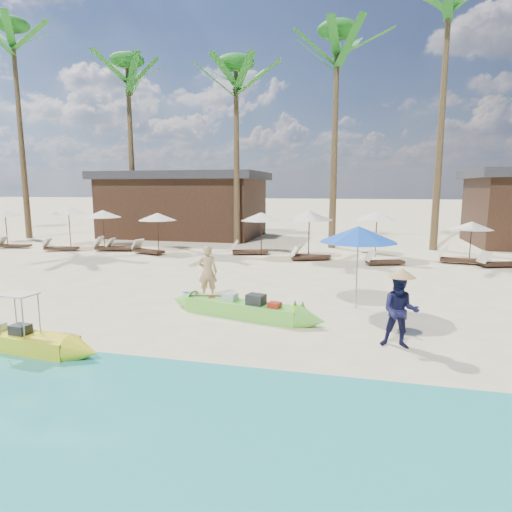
% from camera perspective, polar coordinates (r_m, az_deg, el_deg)
% --- Properties ---
extents(ground, '(240.00, 240.00, 0.00)m').
position_cam_1_polar(ground, '(10.84, -6.47, -8.54)').
color(ground, beige).
rests_on(ground, ground).
extents(wet_sand_strip, '(240.00, 4.50, 0.01)m').
position_cam_1_polar(wet_sand_strip, '(6.75, -22.17, -20.61)').
color(wet_sand_strip, tan).
rests_on(wet_sand_strip, ground).
extents(green_canoe, '(4.88, 1.51, 0.63)m').
position_cam_1_polar(green_canoe, '(11.03, -1.82, -7.02)').
color(green_canoe, '#67D340').
rests_on(green_canoe, ground).
extents(yellow_canoe, '(4.57, 0.86, 1.19)m').
position_cam_1_polar(yellow_canoe, '(10.19, -29.49, -9.71)').
color(yellow_canoe, yellow).
rests_on(yellow_canoe, ground).
extents(tourist, '(0.61, 0.44, 1.59)m').
position_cam_1_polar(tourist, '(12.81, -6.46, -2.12)').
color(tourist, tan).
rests_on(tourist, ground).
extents(vendor_green, '(0.80, 0.65, 1.54)m').
position_cam_1_polar(vendor_green, '(9.30, 18.66, -7.00)').
color(vendor_green, '#141438').
rests_on(vendor_green, ground).
extents(blue_umbrella, '(2.10, 2.10, 2.26)m').
position_cam_1_polar(blue_umbrella, '(11.75, 13.49, 2.84)').
color(blue_umbrella, '#99999E').
rests_on(blue_umbrella, ground).
extents(resort_parasol_1, '(1.95, 1.95, 2.01)m').
position_cam_1_polar(resort_parasol_1, '(29.17, -30.48, 4.98)').
color(resort_parasol_1, '#3A2217').
rests_on(resort_parasol_1, ground).
extents(resort_parasol_2, '(2.18, 2.18, 2.24)m').
position_cam_1_polar(resort_parasol_2, '(26.26, -23.73, 5.61)').
color(resort_parasol_2, '#3A2217').
rests_on(resort_parasol_2, ground).
extents(lounger_2_left, '(1.76, 0.83, 0.57)m').
position_cam_1_polar(lounger_2_left, '(26.95, -29.65, 1.34)').
color(lounger_2_left, '#3A2217').
rests_on(lounger_2_left, ground).
extents(resort_parasol_3, '(1.99, 1.99, 2.05)m').
position_cam_1_polar(resort_parasol_3, '(25.07, -19.77, 5.32)').
color(resort_parasol_3, '#3A2217').
rests_on(resort_parasol_3, ground).
extents(lounger_3_left, '(1.84, 0.98, 0.60)m').
position_cam_1_polar(lounger_3_left, '(24.61, -24.79, 1.08)').
color(lounger_3_left, '#3A2217').
rests_on(lounger_3_left, ground).
extents(lounger_3_right, '(2.06, 0.96, 0.67)m').
position_cam_1_polar(lounger_3_right, '(23.55, -18.72, 1.18)').
color(lounger_3_right, '#3A2217').
rests_on(lounger_3_right, ground).
extents(resort_parasol_4, '(1.95, 1.95, 2.00)m').
position_cam_1_polar(resort_parasol_4, '(22.53, -13.01, 5.13)').
color(resort_parasol_4, '#3A2217').
rests_on(resort_parasol_4, ground).
extents(lounger_4_left, '(1.79, 0.75, 0.59)m').
position_cam_1_polar(lounger_4_left, '(23.46, -17.48, 1.14)').
color(lounger_4_left, '#3A2217').
rests_on(lounger_4_left, ground).
extents(lounger_4_right, '(1.91, 1.13, 0.62)m').
position_cam_1_polar(lounger_4_right, '(22.01, -14.39, 0.80)').
color(lounger_4_right, '#3A2217').
rests_on(lounger_4_right, ground).
extents(resort_parasol_5, '(2.03, 2.03, 2.09)m').
position_cam_1_polar(resort_parasol_5, '(20.79, 0.71, 5.27)').
color(resort_parasol_5, '#3A2217').
rests_on(resort_parasol_5, ground).
extents(lounger_5_left, '(1.95, 1.11, 0.63)m').
position_cam_1_polar(lounger_5_left, '(21.09, -1.16, 0.75)').
color(lounger_5_left, '#3A2217').
rests_on(lounger_5_left, ground).
extents(resort_parasol_6, '(2.18, 2.18, 2.24)m').
position_cam_1_polar(resort_parasol_6, '(19.77, 7.12, 5.40)').
color(resort_parasol_6, '#3A2217').
rests_on(resort_parasol_6, ground).
extents(lounger_6_left, '(1.72, 0.66, 0.57)m').
position_cam_1_polar(lounger_6_left, '(19.97, 7.24, 0.14)').
color(lounger_6_left, '#3A2217').
rests_on(lounger_6_left, ground).
extents(lounger_6_right, '(1.71, 1.02, 0.56)m').
position_cam_1_polar(lounger_6_right, '(19.53, 6.68, -0.06)').
color(lounger_6_right, '#3A2217').
rests_on(lounger_6_right, ground).
extents(resort_parasol_7, '(2.12, 2.12, 2.18)m').
position_cam_1_polar(resort_parasol_7, '(20.90, 15.82, 5.18)').
color(resort_parasol_7, '#3A2217').
rests_on(resort_parasol_7, ground).
extents(lounger_7_left, '(1.74, 1.04, 0.56)m').
position_cam_1_polar(lounger_7_left, '(19.00, 16.50, -0.62)').
color(lounger_7_left, '#3A2217').
rests_on(lounger_7_left, ground).
extents(lounger_7_right, '(1.98, 0.89, 0.65)m').
position_cam_1_polar(lounger_7_right, '(20.57, 25.44, -0.34)').
color(lounger_7_right, '#3A2217').
rests_on(lounger_7_right, ground).
extents(resort_parasol_8, '(1.77, 1.77, 1.82)m').
position_cam_1_polar(resort_parasol_8, '(20.87, 26.83, 3.64)').
color(resort_parasol_8, '#3A2217').
rests_on(resort_parasol_8, ground).
extents(lounger_8_left, '(1.84, 1.09, 0.60)m').
position_cam_1_polar(lounger_8_left, '(20.36, 29.52, -0.78)').
color(lounger_8_left, '#3A2217').
rests_on(lounger_8_left, ground).
extents(palm_1, '(2.08, 2.08, 13.60)m').
position_cam_1_polar(palm_1, '(32.70, -29.48, 21.32)').
color(palm_1, brown).
rests_on(palm_1, ground).
extents(palm_2, '(2.08, 2.08, 11.33)m').
position_cam_1_polar(palm_2, '(29.07, -16.66, 20.46)').
color(palm_2, brown).
rests_on(palm_2, ground).
extents(palm_3, '(2.08, 2.08, 10.52)m').
position_cam_1_polar(palm_3, '(25.51, -2.67, 21.09)').
color(palm_3, brown).
rests_on(palm_3, ground).
extents(palm_4, '(2.08, 2.08, 11.70)m').
position_cam_1_polar(palm_4, '(24.53, 10.71, 23.53)').
color(palm_4, brown).
rests_on(palm_4, ground).
extents(palm_5, '(2.08, 2.08, 13.60)m').
position_cam_1_polar(palm_5, '(25.52, 24.15, 25.55)').
color(palm_5, brown).
rests_on(palm_5, ground).
extents(pavilion_west, '(10.80, 6.60, 4.30)m').
position_cam_1_polar(pavilion_west, '(29.57, -9.53, 6.88)').
color(pavilion_west, '#3A2217').
rests_on(pavilion_west, ground).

